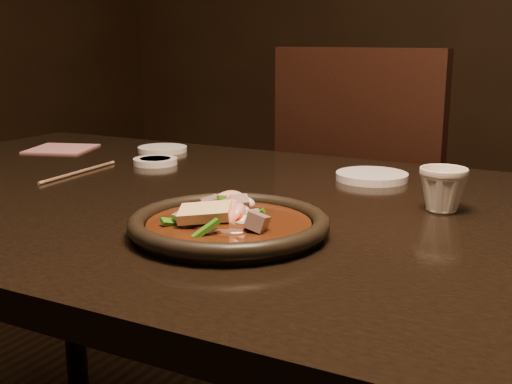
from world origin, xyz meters
The scene contains 10 objects.
table centered at (0.00, 0.00, 0.67)m, with size 1.60×0.90×0.75m.
chair centered at (0.05, 0.70, 0.54)m, with size 0.53×0.53×0.99m.
plate centered at (0.12, -0.17, 0.76)m, with size 0.27×0.27×0.03m.
stirfry centered at (0.12, -0.17, 0.77)m, with size 0.14×0.17×0.06m.
soy_dish centered at (-0.27, 0.19, 0.76)m, with size 0.09×0.09×0.01m, color white.
saucer_left centered at (-0.35, 0.32, 0.76)m, with size 0.11×0.11×0.01m, color white.
saucer_right centered at (0.18, 0.25, 0.76)m, with size 0.13×0.13×0.01m, color white.
tea_cup centered at (0.35, 0.09, 0.79)m, with size 0.07×0.07×0.07m, color silver.
chopsticks centered at (-0.34, 0.04, 0.75)m, with size 0.02×0.22×0.01m.
napkin centered at (-0.58, 0.23, 0.75)m, with size 0.14×0.14×0.00m, color #AD6A6D.
Camera 1 is at (0.54, -0.88, 1.01)m, focal length 45.00 mm.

